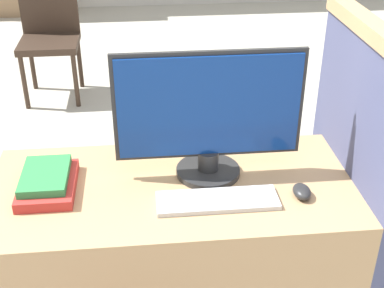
# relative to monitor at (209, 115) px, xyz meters

# --- Properties ---
(desk) EXTENTS (1.23, 0.59, 0.78)m
(desk) POSITION_rel_monitor_xyz_m (-0.13, -0.06, -0.62)
(desk) COLOR tan
(desk) RESTS_ON ground_plane
(carrel_divider) EXTENTS (0.07, 0.69, 1.30)m
(carrel_divider) POSITION_rel_monitor_xyz_m (0.51, -0.01, -0.35)
(carrel_divider) COLOR #474C70
(carrel_divider) RESTS_ON ground_plane
(monitor) EXTENTS (0.63, 0.22, 0.45)m
(monitor) POSITION_rel_monitor_xyz_m (0.00, 0.00, 0.00)
(monitor) COLOR #282828
(monitor) RESTS_ON desk
(keyboard) EXTENTS (0.39, 0.12, 0.02)m
(keyboard) POSITION_rel_monitor_xyz_m (0.01, -0.18, -0.22)
(keyboard) COLOR silver
(keyboard) RESTS_ON desk
(mouse) EXTENTS (0.06, 0.09, 0.04)m
(mouse) POSITION_rel_monitor_xyz_m (0.28, -0.17, -0.21)
(mouse) COLOR #262626
(mouse) RESTS_ON desk
(book_stack) EXTENTS (0.18, 0.26, 0.06)m
(book_stack) POSITION_rel_monitor_xyz_m (-0.54, -0.04, -0.20)
(book_stack) COLOR #B72D28
(book_stack) RESTS_ON desk
(far_chair) EXTENTS (0.44, 0.44, 0.88)m
(far_chair) POSITION_rel_monitor_xyz_m (-0.90, 2.53, -0.50)
(far_chair) COLOR #38281E
(far_chair) RESTS_ON ground_plane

